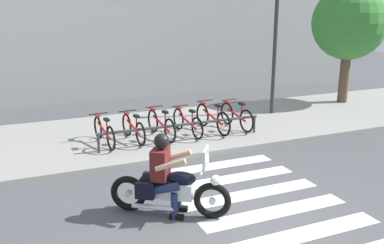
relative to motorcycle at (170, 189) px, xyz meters
name	(u,v)px	position (x,y,z in m)	size (l,w,h in m)	color
ground_plane	(239,220)	(0.99, -0.65, -0.46)	(48.00, 48.00, 0.00)	#4C4C4F
sidewalk	(147,134)	(0.99, 4.49, -0.39)	(24.00, 4.40, 0.15)	gray
crosswalk_stripe_1	(304,234)	(1.70, -1.45, -0.46)	(2.80, 0.40, 0.01)	white
crosswalk_stripe_2	(275,212)	(1.70, -0.65, -0.46)	(2.80, 0.40, 0.01)	white
crosswalk_stripe_3	(251,194)	(1.70, 0.15, -0.46)	(2.80, 0.40, 0.01)	white
crosswalk_stripe_4	(231,179)	(1.70, 0.95, -0.46)	(2.80, 0.40, 0.01)	white
crosswalk_stripe_5	(214,166)	(1.70, 1.75, -0.46)	(2.80, 0.40, 0.01)	white
motorcycle	(170,189)	(0.00, 0.00, 0.00)	(1.81, 1.29, 1.23)	black
rider	(165,169)	(-0.06, 0.05, 0.37)	(0.77, 0.73, 1.44)	#591919
bicycle_0	(104,132)	(-0.32, 3.78, 0.02)	(0.48, 1.62, 0.73)	black
bicycle_1	(133,128)	(0.42, 3.78, 0.03)	(0.48, 1.55, 0.73)	black
bicycle_2	(161,125)	(1.16, 3.78, 0.04)	(0.48, 1.68, 0.77)	black
bicycle_3	(187,122)	(1.90, 3.78, 0.02)	(0.48, 1.65, 0.72)	black
bicycle_4	(212,118)	(2.64, 3.78, 0.05)	(0.48, 1.75, 0.80)	black
bicycle_5	(236,116)	(3.38, 3.78, 0.04)	(0.48, 1.59, 0.77)	black
bike_rack	(182,126)	(1.53, 3.23, 0.11)	(4.30, 0.07, 0.49)	#333338
street_lamp	(275,40)	(5.29, 4.89, 1.99)	(0.28, 0.28, 4.00)	#2D2D33
tree_near_rack	(349,23)	(8.54, 5.29, 2.44)	(2.54, 2.54, 4.20)	brown
building_backdrop	(99,14)	(0.99, 10.19, 2.71)	(24.00, 1.20, 6.35)	#A0A0A0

